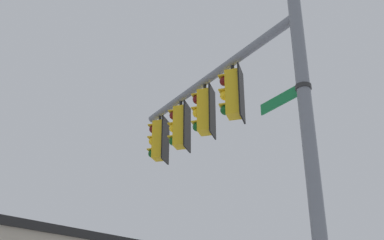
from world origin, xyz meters
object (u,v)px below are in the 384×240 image
at_px(traffic_light_mid_inner, 204,112).
at_px(traffic_light_mid_outer, 180,127).
at_px(traffic_light_nearest_pole, 233,94).
at_px(traffic_light_arm_end, 159,140).
at_px(street_name_sign, 290,94).

distance_m(traffic_light_mid_inner, traffic_light_mid_outer, 1.07).
bearing_deg(traffic_light_mid_outer, traffic_light_mid_inner, -129.96).
xyz_separation_m(traffic_light_nearest_pole, traffic_light_mid_outer, (1.37, 1.64, 0.00)).
distance_m(traffic_light_mid_outer, traffic_light_arm_end, 1.07).
relative_size(traffic_light_nearest_pole, traffic_light_mid_outer, 1.00).
bearing_deg(traffic_light_mid_outer, street_name_sign, -129.76).
distance_m(traffic_light_mid_outer, street_name_sign, 3.86).
bearing_deg(traffic_light_arm_end, traffic_light_mid_inner, -129.96).
relative_size(traffic_light_mid_outer, traffic_light_arm_end, 1.00).
bearing_deg(traffic_light_mid_outer, traffic_light_nearest_pole, -129.96).
bearing_deg(street_name_sign, traffic_light_mid_inner, 50.32).
relative_size(traffic_light_mid_inner, traffic_light_mid_outer, 1.00).
bearing_deg(traffic_light_mid_inner, traffic_light_mid_outer, 50.04).
distance_m(traffic_light_nearest_pole, traffic_light_mid_outer, 2.14).
relative_size(traffic_light_mid_outer, street_name_sign, 1.29).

